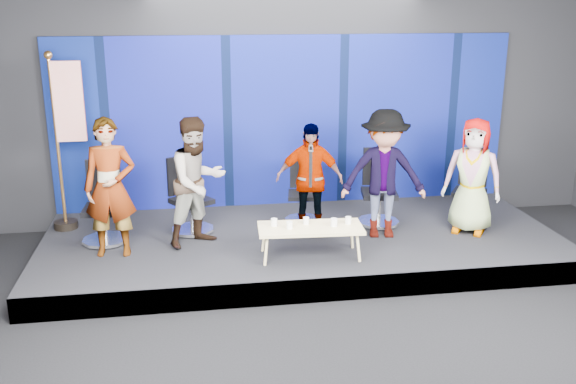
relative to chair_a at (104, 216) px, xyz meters
name	(u,v)px	position (x,y,z in m)	size (l,w,h in m)	color
ground	(344,346)	(2.63, -2.64, -0.65)	(10.00, 10.00, 0.00)	black
room_walls	(351,110)	(2.63, -2.64, 1.78)	(10.02, 8.02, 3.51)	black
riser	(302,244)	(2.63, -0.14, -0.50)	(7.00, 3.00, 0.30)	black
backdrop	(286,122)	(2.63, 1.31, 0.95)	(7.00, 0.08, 2.60)	#06154C
chair_a	(104,216)	(0.00, 0.00, 0.00)	(0.64, 0.64, 1.08)	silver
panelist_a	(110,188)	(0.17, -0.47, 0.52)	(0.64, 0.42, 1.75)	black
chair_b	(190,208)	(1.12, 0.22, -0.01)	(0.81, 0.81, 1.04)	silver
panelist_b	(197,182)	(1.24, -0.27, 0.49)	(0.82, 0.64, 1.69)	black
chair_c	(303,201)	(2.74, 0.39, -0.04)	(0.62, 0.62, 0.95)	silver
panelist_c	(309,179)	(2.74, -0.11, 0.42)	(0.90, 0.38, 1.54)	black
chair_d	(378,200)	(3.79, 0.14, 0.00)	(0.70, 0.70, 1.07)	silver
panelist_d	(384,174)	(3.70, -0.36, 0.52)	(1.12, 0.65, 1.74)	black
chair_e	(469,199)	(5.14, 0.08, -0.03)	(0.77, 0.77, 0.98)	silver
panelist_e	(473,176)	(4.95, -0.38, 0.44)	(0.78, 0.51, 1.59)	black
coffee_table	(310,229)	(2.60, -0.95, 0.01)	(1.33, 0.63, 0.40)	tan
mug_a	(274,222)	(2.15, -0.85, 0.09)	(0.08, 0.08, 0.09)	white
mug_b	(290,225)	(2.33, -0.98, 0.09)	(0.08, 0.08, 0.09)	white
mug_c	(306,221)	(2.56, -0.84, 0.09)	(0.07, 0.07, 0.09)	white
mug_d	(334,222)	(2.89, -0.98, 0.09)	(0.08, 0.08, 0.10)	white
mug_e	(348,220)	(3.08, -0.91, 0.09)	(0.08, 0.08, 0.09)	white
flag_stand	(66,138)	(-0.50, 0.60, 0.95)	(0.56, 0.33, 2.46)	black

